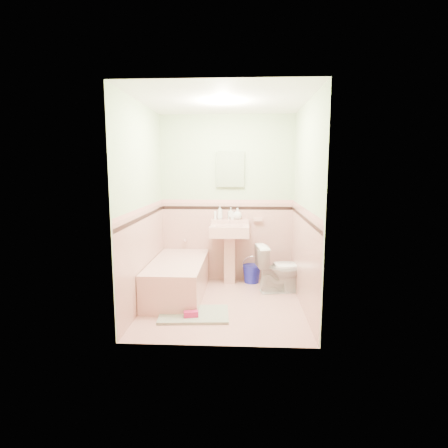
{
  "coord_description": "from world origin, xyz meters",
  "views": [
    {
      "loc": [
        0.25,
        -4.48,
        1.72
      ],
      "look_at": [
        0.0,
        0.25,
        1.0
      ],
      "focal_mm": 29.66,
      "sensor_mm": 36.0,
      "label": 1
    }
  ],
  "objects_px": {
    "soap_bottle_mid": "(231,213)",
    "bucket": "(252,274)",
    "bathtub": "(178,279)",
    "soap_bottle_right": "(237,214)",
    "soap_bottle_left": "(220,212)",
    "shoe": "(191,314)",
    "medicine_cabinet": "(230,169)",
    "sink": "(230,255)",
    "toilet": "(280,268)"
  },
  "relations": [
    {
      "from": "sink",
      "to": "bathtub",
      "type": "bearing_deg",
      "value": -142.07
    },
    {
      "from": "bucket",
      "to": "shoe",
      "type": "height_order",
      "value": "bucket"
    },
    {
      "from": "shoe",
      "to": "soap_bottle_right",
      "type": "bearing_deg",
      "value": 59.95
    },
    {
      "from": "soap_bottle_mid",
      "to": "bucket",
      "type": "bearing_deg",
      "value": -15.17
    },
    {
      "from": "soap_bottle_mid",
      "to": "shoe",
      "type": "xyz_separation_m",
      "value": [
        -0.4,
        -1.52,
        -0.98
      ]
    },
    {
      "from": "soap_bottle_mid",
      "to": "bucket",
      "type": "xyz_separation_m",
      "value": [
        0.32,
        -0.09,
        -0.91
      ]
    },
    {
      "from": "medicine_cabinet",
      "to": "shoe",
      "type": "relative_size",
      "value": 2.73
    },
    {
      "from": "soap_bottle_mid",
      "to": "toilet",
      "type": "xyz_separation_m",
      "value": [
        0.7,
        -0.49,
        -0.71
      ]
    },
    {
      "from": "soap_bottle_left",
      "to": "soap_bottle_right",
      "type": "relative_size",
      "value": 1.21
    },
    {
      "from": "bucket",
      "to": "soap_bottle_mid",
      "type": "bearing_deg",
      "value": 164.83
    },
    {
      "from": "soap_bottle_right",
      "to": "toilet",
      "type": "distance_m",
      "value": 1.05
    },
    {
      "from": "shoe",
      "to": "bathtub",
      "type": "bearing_deg",
      "value": 97.83
    },
    {
      "from": "medicine_cabinet",
      "to": "toilet",
      "type": "distance_m",
      "value": 1.62
    },
    {
      "from": "soap_bottle_mid",
      "to": "bucket",
      "type": "distance_m",
      "value": 0.97
    },
    {
      "from": "medicine_cabinet",
      "to": "bucket",
      "type": "xyz_separation_m",
      "value": [
        0.33,
        -0.12,
        -1.57
      ]
    },
    {
      "from": "sink",
      "to": "soap_bottle_mid",
      "type": "xyz_separation_m",
      "value": [
        0.01,
        0.18,
        0.6
      ]
    },
    {
      "from": "soap_bottle_mid",
      "to": "soap_bottle_right",
      "type": "xyz_separation_m",
      "value": [
        0.1,
        0.0,
        -0.0
      ]
    },
    {
      "from": "bucket",
      "to": "soap_bottle_left",
      "type": "bearing_deg",
      "value": 169.78
    },
    {
      "from": "sink",
      "to": "toilet",
      "type": "bearing_deg",
      "value": -23.17
    },
    {
      "from": "soap_bottle_mid",
      "to": "bucket",
      "type": "relative_size",
      "value": 0.66
    },
    {
      "from": "medicine_cabinet",
      "to": "soap_bottle_right",
      "type": "distance_m",
      "value": 0.67
    },
    {
      "from": "medicine_cabinet",
      "to": "soap_bottle_mid",
      "type": "relative_size",
      "value": 2.52
    },
    {
      "from": "soap_bottle_mid",
      "to": "toilet",
      "type": "distance_m",
      "value": 1.11
    },
    {
      "from": "sink",
      "to": "shoe",
      "type": "xyz_separation_m",
      "value": [
        -0.39,
        -1.34,
        -0.38
      ]
    },
    {
      "from": "shoe",
      "to": "medicine_cabinet",
      "type": "bearing_deg",
      "value": 64.02
    },
    {
      "from": "soap_bottle_left",
      "to": "shoe",
      "type": "xyz_separation_m",
      "value": [
        -0.24,
        -1.52,
        -0.99
      ]
    },
    {
      "from": "sink",
      "to": "soap_bottle_mid",
      "type": "bearing_deg",
      "value": 87.05
    },
    {
      "from": "sink",
      "to": "soap_bottle_left",
      "type": "relative_size",
      "value": 4.31
    },
    {
      "from": "soap_bottle_left",
      "to": "bucket",
      "type": "relative_size",
      "value": 0.77
    },
    {
      "from": "sink",
      "to": "medicine_cabinet",
      "type": "bearing_deg",
      "value": 90.0
    },
    {
      "from": "soap_bottle_left",
      "to": "shoe",
      "type": "distance_m",
      "value": 1.83
    },
    {
      "from": "bucket",
      "to": "shoe",
      "type": "xyz_separation_m",
      "value": [
        -0.72,
        -1.43,
        -0.07
      ]
    },
    {
      "from": "medicine_cabinet",
      "to": "shoe",
      "type": "bearing_deg",
      "value": -104.1
    },
    {
      "from": "medicine_cabinet",
      "to": "toilet",
      "type": "height_order",
      "value": "medicine_cabinet"
    },
    {
      "from": "bathtub",
      "to": "bucket",
      "type": "bearing_deg",
      "value": 31.57
    },
    {
      "from": "bathtub",
      "to": "sink",
      "type": "bearing_deg",
      "value": 37.93
    },
    {
      "from": "toilet",
      "to": "soap_bottle_mid",
      "type": "bearing_deg",
      "value": 45.25
    },
    {
      "from": "sink",
      "to": "soap_bottle_right",
      "type": "relative_size",
      "value": 5.21
    },
    {
      "from": "soap_bottle_left",
      "to": "medicine_cabinet",
      "type": "bearing_deg",
      "value": 11.04
    },
    {
      "from": "soap_bottle_mid",
      "to": "soap_bottle_right",
      "type": "relative_size",
      "value": 1.04
    },
    {
      "from": "sink",
      "to": "soap_bottle_right",
      "type": "xyz_separation_m",
      "value": [
        0.11,
        0.18,
        0.59
      ]
    },
    {
      "from": "soap_bottle_left",
      "to": "shoe",
      "type": "relative_size",
      "value": 1.26
    },
    {
      "from": "soap_bottle_mid",
      "to": "bathtub",
      "type": "bearing_deg",
      "value": -134.15
    },
    {
      "from": "toilet",
      "to": "bucket",
      "type": "height_order",
      "value": "toilet"
    },
    {
      "from": "soap_bottle_right",
      "to": "toilet",
      "type": "relative_size",
      "value": 0.26
    },
    {
      "from": "soap_bottle_left",
      "to": "soap_bottle_right",
      "type": "height_order",
      "value": "soap_bottle_left"
    },
    {
      "from": "bucket",
      "to": "shoe",
      "type": "bearing_deg",
      "value": -116.75
    },
    {
      "from": "bathtub",
      "to": "soap_bottle_right",
      "type": "xyz_separation_m",
      "value": [
        0.79,
        0.71,
        0.81
      ]
    },
    {
      "from": "sink",
      "to": "toilet",
      "type": "height_order",
      "value": "sink"
    },
    {
      "from": "bucket",
      "to": "soap_bottle_right",
      "type": "bearing_deg",
      "value": 158.53
    }
  ]
}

